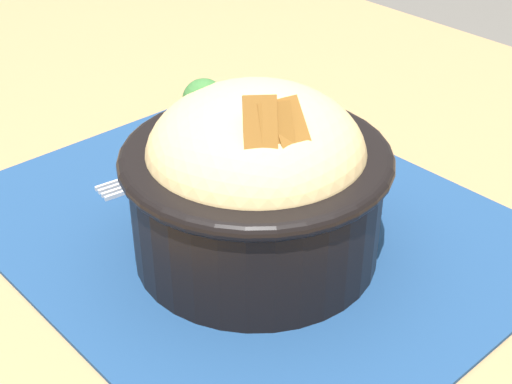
{
  "coord_description": "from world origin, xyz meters",
  "views": [
    {
      "loc": [
        -0.39,
        0.29,
        1.07
      ],
      "look_at": [
        -0.07,
        0.01,
        0.8
      ],
      "focal_mm": 51.87,
      "sensor_mm": 36.0,
      "label": 1
    }
  ],
  "objects": [
    {
      "name": "fork",
      "position": [
        0.06,
        -0.01,
        0.75
      ],
      "size": [
        0.03,
        0.13,
        0.0
      ],
      "color": "#BCBCBC",
      "rests_on": "placemat"
    },
    {
      "name": "bowl",
      "position": [
        -0.07,
        0.01,
        0.81
      ],
      "size": [
        0.2,
        0.2,
        0.14
      ],
      "color": "black",
      "rests_on": "placemat"
    },
    {
      "name": "table",
      "position": [
        0.0,
        0.0,
        0.69
      ],
      "size": [
        1.23,
        0.98,
        0.75
      ],
      "color": "#99754C",
      "rests_on": "ground_plane"
    },
    {
      "name": "placemat",
      "position": [
        -0.04,
        -0.01,
        0.75
      ],
      "size": [
        0.41,
        0.34,
        0.0
      ],
      "primitive_type": "cube",
      "rotation": [
        0.0,
        0.0,
        0.02
      ],
      "color": "navy",
      "rests_on": "table"
    }
  ]
}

